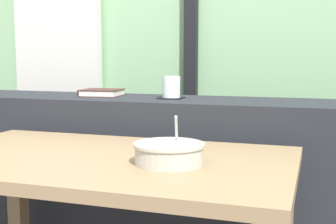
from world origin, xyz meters
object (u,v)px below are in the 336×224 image
object	(u,v)px
breakfast_table	(103,189)
juice_glass	(171,88)
fork_utensil	(153,151)
closed_book	(102,93)
coaster_square	(171,98)
soup_bowl	(169,153)

from	to	relation	value
breakfast_table	juice_glass	size ratio (longest dim) A/B	12.64
breakfast_table	fork_utensil	size ratio (longest dim) A/B	6.84
juice_glass	closed_book	world-z (taller)	juice_glass
fork_utensil	juice_glass	bearing A→B (deg)	116.54
coaster_square	closed_book	xyz separation A→B (m)	(-0.35, 0.03, 0.01)
juice_glass	fork_utensil	size ratio (longest dim) A/B	0.54
coaster_square	soup_bowl	xyz separation A→B (m)	(0.20, -0.65, -0.10)
breakfast_table	closed_book	distance (m)	0.76
breakfast_table	closed_book	bearing A→B (deg)	116.31
juice_glass	coaster_square	bearing A→B (deg)	0.00
closed_book	soup_bowl	bearing A→B (deg)	-51.27
coaster_square	fork_utensil	world-z (taller)	coaster_square
juice_glass	soup_bowl	size ratio (longest dim) A/B	0.45
coaster_square	breakfast_table	bearing A→B (deg)	-92.39
closed_book	fork_utensil	xyz separation A→B (m)	(0.45, -0.54, -0.14)
closed_book	breakfast_table	bearing A→B (deg)	-63.69
coaster_square	closed_book	distance (m)	0.35
fork_utensil	soup_bowl	bearing A→B (deg)	-39.05
breakfast_table	coaster_square	distance (m)	0.66
breakfast_table	soup_bowl	distance (m)	0.27
breakfast_table	soup_bowl	xyz separation A→B (m)	(0.23, -0.04, 0.14)
juice_glass	closed_book	xyz separation A→B (m)	(-0.35, 0.03, -0.03)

